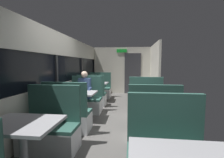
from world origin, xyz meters
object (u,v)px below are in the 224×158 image
object	(u,v)px
dining_table_mid_window	(78,96)
coffee_cup_primary	(83,90)
bench_front_aisle_facing_entry	(166,158)
dining_table_rear_aisle	(149,99)
bench_near_window_facing_entry	(51,131)
bench_mid_window_facing_end	(68,116)
bench_rear_aisle_facing_end	(153,123)
dining_table_near_window	(22,130)
bench_rear_aisle_facing_entry	(146,105)
bench_far_window_facing_end	(92,96)
dining_table_far_window	(96,85)
seated_passenger	(85,95)
bench_far_window_facing_entry	(100,90)
bench_mid_window_facing_entry	(86,102)

from	to	relation	value
dining_table_mid_window	coffee_cup_primary	world-z (taller)	coffee_cup_primary
bench_front_aisle_facing_entry	coffee_cup_primary	distance (m)	2.83
dining_table_rear_aisle	bench_near_window_facing_entry	bearing A→B (deg)	-144.60
dining_table_mid_window	bench_mid_window_facing_end	world-z (taller)	bench_mid_window_facing_end
bench_front_aisle_facing_entry	bench_rear_aisle_facing_end	size ratio (longest dim) A/B	1.00
dining_table_near_window	coffee_cup_primary	size ratio (longest dim) A/B	10.00
bench_mid_window_facing_end	bench_front_aisle_facing_entry	distance (m)	2.26
bench_mid_window_facing_end	bench_rear_aisle_facing_entry	world-z (taller)	same
bench_far_window_facing_end	bench_rear_aisle_facing_end	world-z (taller)	same
bench_far_window_facing_end	bench_rear_aisle_facing_entry	world-z (taller)	same
bench_rear_aisle_facing_end	bench_rear_aisle_facing_entry	bearing A→B (deg)	90.00
bench_near_window_facing_entry	dining_table_far_window	distance (m)	3.66
bench_near_window_facing_entry	bench_far_window_facing_end	world-z (taller)	same
bench_rear_aisle_facing_entry	seated_passenger	distance (m)	1.81
dining_table_mid_window	bench_far_window_facing_entry	bearing A→B (deg)	90.00
dining_table_mid_window	bench_rear_aisle_facing_end	xyz separation A→B (m)	(1.79, -0.90, -0.31)
bench_far_window_facing_entry	bench_mid_window_facing_entry	bearing A→B (deg)	-90.00
dining_table_mid_window	bench_front_aisle_facing_entry	world-z (taller)	bench_front_aisle_facing_entry
dining_table_rear_aisle	bench_rear_aisle_facing_entry	bearing A→B (deg)	90.00
dining_table_near_window	dining_table_far_window	world-z (taller)	same
dining_table_mid_window	bench_mid_window_facing_entry	xyz separation A→B (m)	(0.00, 0.70, -0.31)
dining_table_rear_aisle	seated_passenger	bearing A→B (deg)	155.20
dining_table_rear_aisle	bench_rear_aisle_facing_end	bearing A→B (deg)	-90.00
bench_front_aisle_facing_entry	bench_rear_aisle_facing_end	world-z (taller)	same
bench_mid_window_facing_end	dining_table_far_window	size ratio (longest dim) A/B	1.22
dining_table_far_window	seated_passenger	distance (m)	1.55
bench_near_window_facing_entry	bench_front_aisle_facing_entry	bearing A→B (deg)	-18.53
dining_table_mid_window	dining_table_rear_aisle	xyz separation A→B (m)	(1.79, -0.20, 0.00)
bench_far_window_facing_end	dining_table_rear_aisle	xyz separation A→B (m)	(1.79, -1.67, 0.31)
dining_table_rear_aisle	coffee_cup_primary	size ratio (longest dim) A/B	10.00
bench_front_aisle_facing_entry	bench_rear_aisle_facing_entry	xyz separation A→B (m)	(0.00, 2.57, 0.00)
bench_near_window_facing_entry	bench_mid_window_facing_end	distance (m)	0.77
dining_table_near_window	bench_near_window_facing_entry	bearing A→B (deg)	90.00
bench_front_aisle_facing_entry	coffee_cup_primary	world-z (taller)	bench_front_aisle_facing_entry
dining_table_rear_aisle	seated_passenger	world-z (taller)	seated_passenger
bench_mid_window_facing_entry	seated_passenger	xyz separation A→B (m)	(0.00, -0.07, 0.21)
bench_mid_window_facing_end	bench_front_aisle_facing_entry	xyz separation A→B (m)	(1.79, -1.37, 0.00)
bench_far_window_facing_entry	bench_rear_aisle_facing_end	world-z (taller)	same
bench_front_aisle_facing_entry	bench_rear_aisle_facing_entry	size ratio (longest dim) A/B	1.00
bench_near_window_facing_entry	bench_mid_window_facing_end	size ratio (longest dim) A/B	1.00
coffee_cup_primary	bench_far_window_facing_end	bearing A→B (deg)	93.55
bench_mid_window_facing_end	bench_rear_aisle_facing_end	xyz separation A→B (m)	(1.79, -0.20, 0.00)
bench_rear_aisle_facing_entry	seated_passenger	bearing A→B (deg)	175.92
dining_table_mid_window	bench_rear_aisle_facing_end	size ratio (longest dim) A/B	0.82
bench_near_window_facing_entry	seated_passenger	distance (m)	2.11
bench_rear_aisle_facing_end	dining_table_mid_window	bearing A→B (deg)	153.32
dining_table_near_window	bench_far_window_facing_end	distance (m)	3.66
bench_front_aisle_facing_entry	dining_table_rear_aisle	xyz separation A→B (m)	(0.00, 1.87, 0.31)
dining_table_far_window	bench_mid_window_facing_entry	bearing A→B (deg)	-90.00
bench_near_window_facing_entry	dining_table_rear_aisle	bearing A→B (deg)	35.40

